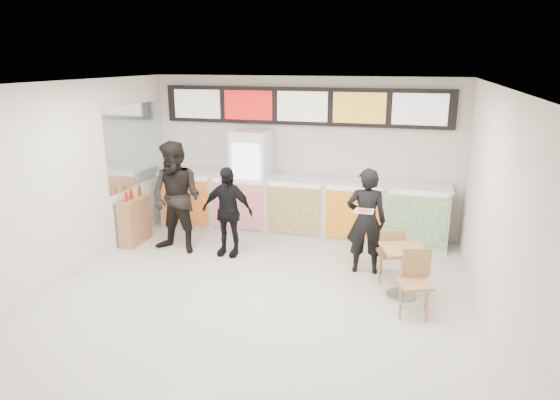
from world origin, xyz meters
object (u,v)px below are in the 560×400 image
at_px(customer_main, 366,221).
at_px(customer_left, 176,198).
at_px(cafe_table, 403,263).
at_px(customer_mid, 227,211).
at_px(drinks_fridge, 252,182).
at_px(condiment_ledge, 134,220).
at_px(service_counter, 298,207).

height_order(customer_main, customer_left, customer_left).
bearing_deg(cafe_table, customer_left, 150.33).
bearing_deg(customer_mid, cafe_table, -13.88).
bearing_deg(drinks_fridge, customer_mid, -90.78).
bearing_deg(condiment_ledge, service_counter, 22.94).
distance_m(customer_main, customer_left, 3.27).
distance_m(drinks_fridge, cafe_table, 3.70).
bearing_deg(customer_main, cafe_table, 124.71).
relative_size(drinks_fridge, customer_mid, 1.28).
relative_size(customer_main, customer_left, 0.87).
bearing_deg(cafe_table, drinks_fridge, 125.50).
distance_m(service_counter, customer_left, 2.34).
relative_size(service_counter, condiment_ledge, 5.48).
height_order(service_counter, condiment_ledge, service_counter).
relative_size(customer_main, cafe_table, 1.10).
xyz_separation_m(drinks_fridge, condiment_ledge, (-1.89, -1.21, -0.57)).
relative_size(drinks_fridge, condiment_ledge, 1.97).
relative_size(service_counter, drinks_fridge, 2.78).
height_order(customer_main, customer_mid, customer_main).
bearing_deg(customer_mid, customer_main, -0.85).
bearing_deg(condiment_ledge, customer_left, -10.51).
xyz_separation_m(service_counter, drinks_fridge, (-0.93, 0.02, 0.43)).
bearing_deg(condiment_ledge, customer_mid, -2.55).
bearing_deg(customer_mid, condiment_ledge, 179.59).
relative_size(drinks_fridge, cafe_table, 1.29).
bearing_deg(drinks_fridge, cafe_table, -35.92).
xyz_separation_m(drinks_fridge, cafe_table, (2.97, -2.15, -0.49)).
height_order(customer_main, condiment_ledge, customer_main).
distance_m(customer_mid, condiment_ledge, 1.90).
distance_m(service_counter, drinks_fridge, 1.03).
bearing_deg(customer_left, cafe_table, -3.03).
bearing_deg(customer_mid, service_counter, 55.42).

